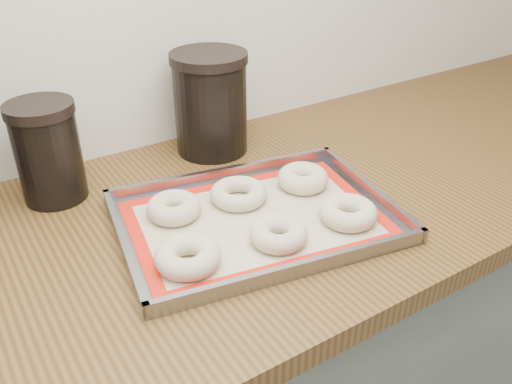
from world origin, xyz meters
TOP-DOWN VIEW (x-y plane):
  - countertop at (0.00, 1.68)m, footprint 3.06×0.68m
  - baking_tray at (0.20, 1.61)m, footprint 0.51×0.41m
  - baking_mat at (0.20, 1.61)m, footprint 0.46×0.36m
  - bagel_front_left at (0.05, 1.56)m, footprint 0.10×0.10m
  - bagel_front_mid at (0.20, 1.54)m, footprint 0.11×0.11m
  - bagel_front_right at (0.33, 1.53)m, footprint 0.11×0.11m
  - bagel_back_left at (0.09, 1.70)m, footprint 0.11×0.11m
  - bagel_back_mid at (0.21, 1.68)m, footprint 0.13×0.13m
  - bagel_back_right at (0.34, 1.66)m, footprint 0.11×0.11m
  - canister_mid at (-0.06, 1.89)m, footprint 0.12×0.12m
  - canister_right at (0.28, 1.90)m, footprint 0.16×0.16m

SIDE VIEW (x-z plane):
  - countertop at x=0.00m, z-range 0.86..0.90m
  - baking_mat at x=0.20m, z-range 0.90..0.91m
  - baking_tray at x=0.20m, z-range 0.89..0.92m
  - bagel_back_mid at x=0.21m, z-range 0.90..0.94m
  - bagel_front_mid at x=0.20m, z-range 0.90..0.94m
  - bagel_front_right at x=0.33m, z-range 0.90..0.94m
  - bagel_back_left at x=0.09m, z-range 0.90..0.94m
  - bagel_front_left at x=0.05m, z-range 0.90..0.94m
  - bagel_back_right at x=0.34m, z-range 0.90..0.94m
  - canister_mid at x=-0.06m, z-range 0.90..1.08m
  - canister_right at x=0.28m, z-range 0.90..1.11m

